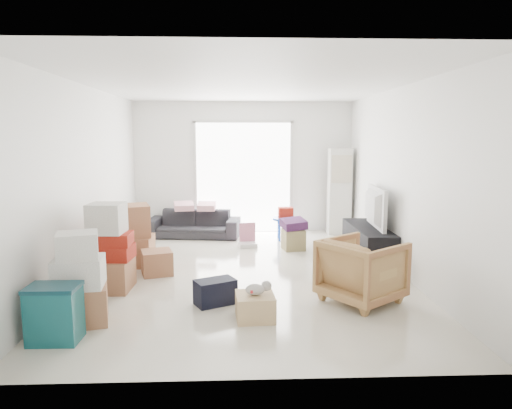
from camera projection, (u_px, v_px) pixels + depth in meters
The scene contains 21 objects.
room_shell at pixel (246, 181), 6.52m from camera, with size 4.98×6.48×3.18m.
sliding_door at pixel (243, 173), 9.47m from camera, with size 2.10×0.04×2.33m.
ac_tower at pixel (339, 192), 9.28m from camera, with size 0.45×0.30×1.75m, color silver.
tv_console at pixel (368, 243), 7.42m from camera, with size 0.48×1.62×0.54m, color black.
television at pixel (369, 222), 7.37m from camera, with size 1.12×0.65×0.15m, color black.
sofa at pixel (194, 219), 9.09m from camera, with size 1.81×0.53×0.71m, color black.
pillow_left at pixel (184, 198), 9.07m from camera, with size 0.42×0.34×0.13m, color #EDADB8.
pillow_right at pixel (206, 199), 9.05m from camera, with size 0.31×0.25×0.11m, color #EDADB8.
armchair at pixel (362, 267), 5.48m from camera, with size 0.83×0.77×0.85m, color tan.
storage_bins at pixel (55, 314), 4.41m from camera, with size 0.49×0.35×0.57m.
box_stack_a at pixel (79, 283), 4.82m from camera, with size 0.64×0.58×0.99m.
box_stack_b at pixel (108, 253), 5.90m from camera, with size 0.64×0.58×1.14m.
box_stack_c at pixel (131, 236), 7.05m from camera, with size 0.68×0.68×0.95m.
loose_box at pixel (157, 262), 6.62m from camera, with size 0.42×0.42×0.35m, color #966143.
duffel_bag at pixel (215, 292), 5.43m from camera, with size 0.47×0.28×0.30m, color black.
ottoman at pixel (293, 239), 8.07m from camera, with size 0.36×0.36×0.36m, color #907D54.
blanket at pixel (293, 226), 8.04m from camera, with size 0.40×0.40×0.14m, color #4C2154.
kids_table at pixel (286, 217), 8.80m from camera, with size 0.51×0.51×0.64m.
toy_walker at pixel (247, 240), 8.32m from camera, with size 0.36×0.33×0.43m.
wood_crate at pixel (255, 307), 4.99m from camera, with size 0.41×0.41×0.28m, color tan.
plush_bunny at pixel (258, 288), 4.97m from camera, with size 0.29×0.17×0.15m.
Camera 1 is at (-0.12, -6.49, 1.97)m, focal length 32.00 mm.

